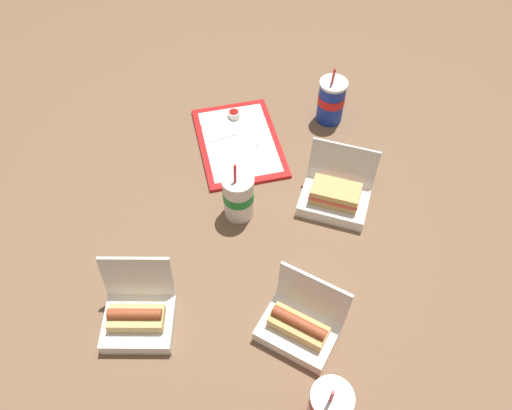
{
  "coord_description": "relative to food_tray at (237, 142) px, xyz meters",
  "views": [
    {
      "loc": [
        0.83,
        -0.03,
        1.19
      ],
      "look_at": [
        -0.04,
        0.04,
        0.05
      ],
      "focal_mm": 35.0,
      "sensor_mm": 36.0,
      "label": 1
    }
  ],
  "objects": [
    {
      "name": "clamshell_hotdog_front",
      "position": [
        0.67,
        0.12,
        0.03
      ],
      "size": [
        0.22,
        0.24,
        0.17
      ],
      "color": "white",
      "rests_on": "ground_plane"
    },
    {
      "name": "ketchup_cup",
      "position": [
        -0.12,
        -0.01,
        0.02
      ],
      "size": [
        0.04,
        0.04,
        0.02
      ],
      "color": "white",
      "rests_on": "food_tray"
    },
    {
      "name": "plastic_fork",
      "position": [
        -0.02,
        0.08,
        0.01
      ],
      "size": [
        0.11,
        0.04,
        0.0
      ],
      "primitive_type": "cube",
      "rotation": [
        0.0,
        0.0,
        -0.28
      ],
      "color": "white",
      "rests_on": "food_tray"
    },
    {
      "name": "clamshell_sandwich_left",
      "position": [
        0.28,
        0.28,
        0.04
      ],
      "size": [
        0.23,
        0.25,
        0.17
      ],
      "color": "white",
      "rests_on": "ground_plane"
    },
    {
      "name": "soda_cup_center",
      "position": [
        0.28,
        -0.01,
        0.07
      ],
      "size": [
        0.09,
        0.09,
        0.21
      ],
      "color": "white",
      "rests_on": "ground_plane"
    },
    {
      "name": "soda_cup_left",
      "position": [
        -0.1,
        0.32,
        0.07
      ],
      "size": [
        0.09,
        0.09,
        0.22
      ],
      "color": "#1938B7",
      "rests_on": "ground_plane"
    },
    {
      "name": "napkin_stack",
      "position": [
        -0.06,
        -0.06,
        0.01
      ],
      "size": [
        0.13,
        0.13,
        0.0
      ],
      "primitive_type": "cube",
      "rotation": [
        0.0,
        0.0,
        0.32
      ],
      "color": "white",
      "rests_on": "food_tray"
    },
    {
      "name": "ground_plane",
      "position": [
        0.34,
        0.0,
        -0.01
      ],
      "size": [
        3.2,
        3.2,
        0.0
      ],
      "primitive_type": "plane",
      "color": "brown"
    },
    {
      "name": "clamshell_hotdog_center",
      "position": [
        0.62,
        -0.28,
        0.03
      ],
      "size": [
        0.18,
        0.19,
        0.18
      ],
      "color": "white",
      "rests_on": "ground_plane"
    },
    {
      "name": "food_tray",
      "position": [
        0.0,
        0.0,
        0.0
      ],
      "size": [
        0.41,
        0.32,
        0.01
      ],
      "color": "red",
      "rests_on": "ground_plane"
    },
    {
      "name": "soda_cup_back",
      "position": [
        0.88,
        0.15,
        0.08
      ],
      "size": [
        0.09,
        0.09,
        0.23
      ],
      "color": "red",
      "rests_on": "ground_plane"
    }
  ]
}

